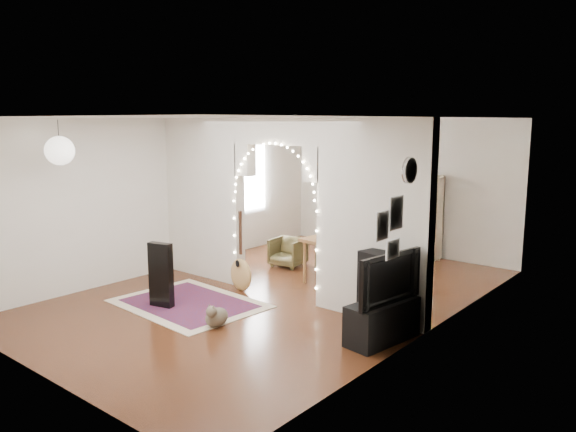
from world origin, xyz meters
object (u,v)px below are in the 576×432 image
Objects in this scene: acoustic_guitar at (241,262)px; media_console at (382,321)px; dining_table at (342,245)px; dining_chair_left at (288,252)px; floor_speaker at (376,289)px; bookcase at (401,215)px; dining_chair_right at (334,257)px.

media_console is at bearing 14.32° from acoustic_guitar.
dining_table is 1.57m from dining_chair_left.
acoustic_guitar is at bearing -166.99° from floor_speaker.
bookcase is at bearing 100.48° from acoustic_guitar.
acoustic_guitar is 1.09× the size of media_console.
media_console is 1.85× the size of dining_chair_right.
media_console is at bearing -37.48° from floor_speaker.
dining_chair_left is (-0.40, 1.64, -0.21)m from acoustic_guitar.
media_console reaches higher than dining_chair_right.
floor_speaker is at bearing -84.46° from bookcase.
dining_chair_left is at bearing 125.89° from acoustic_guitar.
media_console is 3.76m from dining_chair_left.
floor_speaker is at bearing 22.25° from acoustic_guitar.
dining_table is at bearing -58.93° from dining_chair_right.
floor_speaker is 3.29m from dining_chair_left.
floor_speaker is 0.79× the size of dining_table.
acoustic_guitar is at bearing -120.16° from bookcase.
dining_chair_right is (-0.35, -1.79, -0.57)m from bookcase.
dining_chair_right is at bearing 148.85° from floor_speaker.
dining_chair_left is at bearing 156.13° from media_console.
dining_chair_left reaches higher than dining_chair_right.
dining_chair_right is (-2.33, 2.35, -0.00)m from media_console.
media_console is at bearing -41.11° from dining_chair_left.
acoustic_guitar is 2.80m from media_console.
dining_table is (-1.38, 1.25, 0.18)m from floor_speaker.
floor_speaker reaches higher than dining_chair_right.
media_console is 0.61× the size of bookcase.
dining_table is (-1.70, 1.64, 0.43)m from media_console.
dining_table is 1.04m from dining_chair_right.
bookcase is (-1.98, 4.14, 0.57)m from media_console.
dining_chair_left is (-1.18, -2.11, -0.55)m from bookcase.
floor_speaker is 1.74× the size of dining_chair_left.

